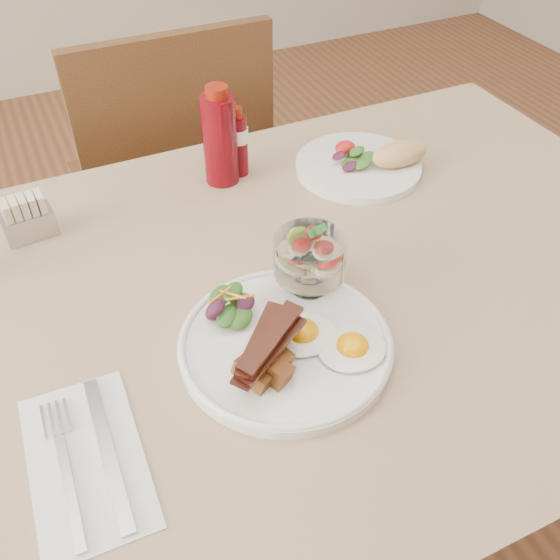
{
  "coord_description": "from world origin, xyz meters",
  "views": [
    {
      "loc": [
        -0.3,
        -0.6,
        1.37
      ],
      "look_at": [
        -0.04,
        -0.05,
        0.82
      ],
      "focal_mm": 40.0,
      "sensor_mm": 36.0,
      "label": 1
    }
  ],
  "objects_px": {
    "main_plate": "(285,345)",
    "fruit_cup": "(310,256)",
    "chair_far": "(173,185)",
    "ketchup_bottle": "(220,138)",
    "second_plate": "(368,162)",
    "hot_sauce_bottle": "(238,142)",
    "sugar_caddy": "(28,219)",
    "table": "(293,326)"
  },
  "relations": [
    {
      "from": "chair_far",
      "to": "fruit_cup",
      "type": "height_order",
      "value": "chair_far"
    },
    {
      "from": "fruit_cup",
      "to": "ketchup_bottle",
      "type": "distance_m",
      "value": 0.33
    },
    {
      "from": "second_plate",
      "to": "hot_sauce_bottle",
      "type": "height_order",
      "value": "hot_sauce_bottle"
    },
    {
      "from": "fruit_cup",
      "to": "second_plate",
      "type": "distance_m",
      "value": 0.36
    },
    {
      "from": "chair_far",
      "to": "sugar_caddy",
      "type": "height_order",
      "value": "chair_far"
    },
    {
      "from": "main_plate",
      "to": "ketchup_bottle",
      "type": "relative_size",
      "value": 1.58
    },
    {
      "from": "chair_far",
      "to": "hot_sauce_bottle",
      "type": "relative_size",
      "value": 7.21
    },
    {
      "from": "table",
      "to": "second_plate",
      "type": "height_order",
      "value": "second_plate"
    },
    {
      "from": "ketchup_bottle",
      "to": "fruit_cup",
      "type": "bearing_deg",
      "value": -89.37
    },
    {
      "from": "table",
      "to": "chair_far",
      "type": "relative_size",
      "value": 1.43
    },
    {
      "from": "fruit_cup",
      "to": "sugar_caddy",
      "type": "relative_size",
      "value": 1.23
    },
    {
      "from": "main_plate",
      "to": "second_plate",
      "type": "bearing_deg",
      "value": 45.86
    },
    {
      "from": "table",
      "to": "chair_far",
      "type": "bearing_deg",
      "value": 90.0
    },
    {
      "from": "chair_far",
      "to": "sugar_caddy",
      "type": "relative_size",
      "value": 11.29
    },
    {
      "from": "main_plate",
      "to": "sugar_caddy",
      "type": "relative_size",
      "value": 3.4
    },
    {
      "from": "ketchup_bottle",
      "to": "chair_far",
      "type": "bearing_deg",
      "value": 90.91
    },
    {
      "from": "chair_far",
      "to": "fruit_cup",
      "type": "xyz_separation_m",
      "value": [
        0.01,
        -0.69,
        0.3
      ]
    },
    {
      "from": "ketchup_bottle",
      "to": "hot_sauce_bottle",
      "type": "bearing_deg",
      "value": 12.36
    },
    {
      "from": "second_plate",
      "to": "ketchup_bottle",
      "type": "bearing_deg",
      "value": 162.34
    },
    {
      "from": "table",
      "to": "hot_sauce_bottle",
      "type": "distance_m",
      "value": 0.35
    },
    {
      "from": "chair_far",
      "to": "ketchup_bottle",
      "type": "xyz_separation_m",
      "value": [
        0.01,
        -0.36,
        0.31
      ]
    },
    {
      "from": "chair_far",
      "to": "fruit_cup",
      "type": "bearing_deg",
      "value": -89.23
    },
    {
      "from": "fruit_cup",
      "to": "second_plate",
      "type": "xyz_separation_m",
      "value": [
        0.25,
        0.25,
        -0.06
      ]
    },
    {
      "from": "chair_far",
      "to": "second_plate",
      "type": "relative_size",
      "value": 3.94
    },
    {
      "from": "main_plate",
      "to": "fruit_cup",
      "type": "relative_size",
      "value": 2.77
    },
    {
      "from": "main_plate",
      "to": "second_plate",
      "type": "relative_size",
      "value": 1.18
    },
    {
      "from": "chair_far",
      "to": "ketchup_bottle",
      "type": "relative_size",
      "value": 5.26
    },
    {
      "from": "ketchup_bottle",
      "to": "sugar_caddy",
      "type": "relative_size",
      "value": 2.15
    },
    {
      "from": "fruit_cup",
      "to": "hot_sauce_bottle",
      "type": "xyz_separation_m",
      "value": [
        0.03,
        0.34,
        -0.01
      ]
    },
    {
      "from": "ketchup_bottle",
      "to": "hot_sauce_bottle",
      "type": "xyz_separation_m",
      "value": [
        0.04,
        0.01,
        -0.02
      ]
    },
    {
      "from": "main_plate",
      "to": "fruit_cup",
      "type": "distance_m",
      "value": 0.13
    },
    {
      "from": "ketchup_bottle",
      "to": "hot_sauce_bottle",
      "type": "relative_size",
      "value": 1.37
    },
    {
      "from": "chair_far",
      "to": "sugar_caddy",
      "type": "bearing_deg",
      "value": -130.68
    },
    {
      "from": "main_plate",
      "to": "fruit_cup",
      "type": "xyz_separation_m",
      "value": [
        0.07,
        0.08,
        0.06
      ]
    },
    {
      "from": "main_plate",
      "to": "second_plate",
      "type": "xyz_separation_m",
      "value": [
        0.32,
        0.33,
        0.01
      ]
    },
    {
      "from": "second_plate",
      "to": "hot_sauce_bottle",
      "type": "relative_size",
      "value": 1.83
    },
    {
      "from": "chair_far",
      "to": "main_plate",
      "type": "bearing_deg",
      "value": -94.8
    },
    {
      "from": "hot_sauce_bottle",
      "to": "ketchup_bottle",
      "type": "bearing_deg",
      "value": -167.64
    },
    {
      "from": "fruit_cup",
      "to": "table",
      "type": "bearing_deg",
      "value": 108.07
    },
    {
      "from": "table",
      "to": "sugar_caddy",
      "type": "xyz_separation_m",
      "value": [
        -0.33,
        0.28,
        0.12
      ]
    },
    {
      "from": "fruit_cup",
      "to": "sugar_caddy",
      "type": "distance_m",
      "value": 0.46
    },
    {
      "from": "second_plate",
      "to": "hot_sauce_bottle",
      "type": "bearing_deg",
      "value": 157.82
    }
  ]
}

